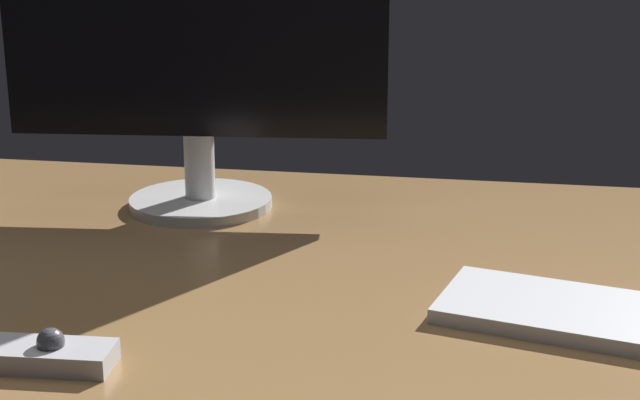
{
  "coord_description": "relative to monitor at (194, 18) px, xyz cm",
  "views": [
    {
      "loc": [
        24.88,
        -105.5,
        42.31
      ],
      "look_at": [
        5.03,
        7.63,
        8.0
      ],
      "focal_mm": 54.76,
      "sensor_mm": 36.0,
      "label": 1
    }
  ],
  "objects": [
    {
      "name": "keyboard",
      "position": [
        55.0,
        -33.08,
        -25.53
      ],
      "size": [
        41.5,
        22.51,
        1.61
      ],
      "primitive_type": "cube",
      "rotation": [
        0.0,
        0.0,
        -0.24
      ],
      "color": "silver",
      "rests_on": "desk"
    },
    {
      "name": "media_remote",
      "position": [
        -1.51,
        -50.76,
        -25.19
      ],
      "size": [
        17.1,
        6.06,
        3.77
      ],
      "rotation": [
        0.0,
        0.0,
        0.06
      ],
      "color": "#B7B7BC",
      "rests_on": "desk"
    },
    {
      "name": "monitor",
      "position": [
        0.0,
        0.0,
        0.0
      ],
      "size": [
        51.95,
        20.02,
        49.75
      ],
      "rotation": [
        0.0,
        0.0,
        0.1
      ],
      "color": "silver",
      "rests_on": "desk"
    },
    {
      "name": "desk",
      "position": [
        14.4,
        -21.11,
        -27.33
      ],
      "size": [
        140.0,
        84.0,
        2.0
      ],
      "primitive_type": "cube",
      "color": "olive",
      "rests_on": "ground"
    }
  ]
}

